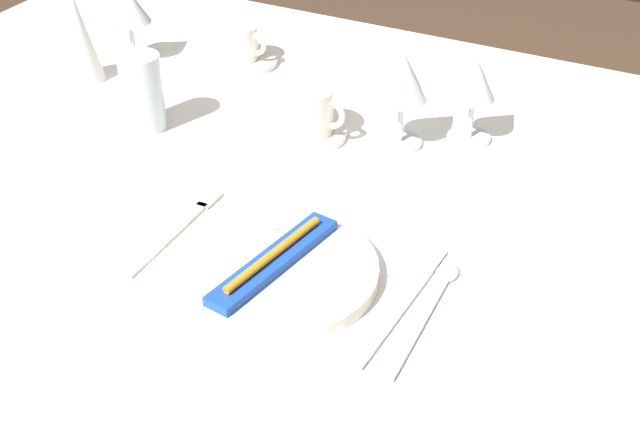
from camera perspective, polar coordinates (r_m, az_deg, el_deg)
name	(u,v)px	position (r m, az deg, el deg)	size (l,w,h in m)	color
dining_table	(348,234)	(1.26, 1.83, -1.38)	(1.80, 1.11, 0.74)	white
dinner_plate	(274,271)	(1.04, -3.01, -3.80)	(0.25, 0.25, 0.02)	white
toothbrush_package	(274,260)	(1.03, -3.03, -3.07)	(0.07, 0.21, 0.02)	blue
fork_outer	(179,227)	(1.14, -9.19, -0.93)	(0.02, 0.21, 0.00)	beige
dinner_knife	(400,306)	(1.01, 5.21, -6.07)	(0.03, 0.23, 0.00)	beige
spoon_soup	(430,303)	(1.01, 7.20, -5.81)	(0.03, 0.22, 0.01)	beige
saucer_left	(238,60)	(1.58, -5.35, 9.88)	(0.14, 0.14, 0.01)	white
coffee_cup_left	(238,42)	(1.56, -5.37, 11.05)	(0.10, 0.07, 0.06)	white
saucer_right	(304,133)	(1.33, -1.04, 5.23)	(0.13, 0.13, 0.01)	white
coffee_cup_right	(305,110)	(1.31, -0.99, 6.74)	(0.11, 0.09, 0.07)	white
saucer_far	(637,149)	(1.37, 19.97, 3.95)	(0.13, 0.13, 0.01)	white
wine_glass_centre	(128,9)	(1.58, -12.37, 12.87)	(0.07, 0.07, 0.13)	silver
wine_glass_left	(403,81)	(1.27, 5.41, 8.56)	(0.07, 0.07, 0.15)	silver
wine_glass_right	(474,84)	(1.30, 10.02, 8.26)	(0.07, 0.07, 0.13)	silver
drink_tumbler	(143,97)	(1.36, -11.47, 7.43)	(0.06, 0.06, 0.12)	silver
napkin_folded	(77,35)	(1.53, -15.55, 11.14)	(0.07, 0.07, 0.16)	white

